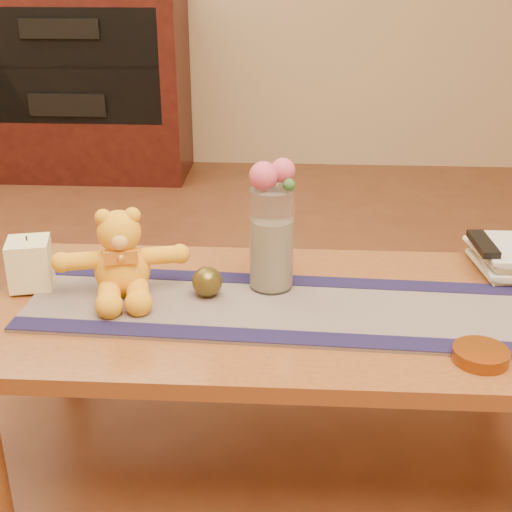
# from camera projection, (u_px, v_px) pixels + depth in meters

# --- Properties ---
(floor) EXTENTS (5.50, 5.50, 0.00)m
(floor) POSITION_uv_depth(u_px,v_px,m) (274.00, 453.00, 1.90)
(floor) COLOR #5A2E19
(floor) RESTS_ON ground
(coffee_table_top) EXTENTS (1.40, 0.70, 0.04)m
(coffee_table_top) POSITION_uv_depth(u_px,v_px,m) (276.00, 312.00, 1.72)
(coffee_table_top) COLOR brown
(coffee_table_top) RESTS_ON floor
(table_leg_bl) EXTENTS (0.07, 0.07, 0.41)m
(table_leg_bl) POSITION_uv_depth(u_px,v_px,m) (66.00, 326.00, 2.11)
(table_leg_bl) COLOR brown
(table_leg_bl) RESTS_ON floor
(table_leg_br) EXTENTS (0.07, 0.07, 0.41)m
(table_leg_br) POSITION_uv_depth(u_px,v_px,m) (498.00, 339.00, 2.05)
(table_leg_br) COLOR brown
(table_leg_br) RESTS_ON floor
(persian_runner) EXTENTS (1.21, 0.40, 0.01)m
(persian_runner) POSITION_uv_depth(u_px,v_px,m) (275.00, 308.00, 1.70)
(persian_runner) COLOR #181E43
(persian_runner) RESTS_ON coffee_table_top
(runner_border_near) EXTENTS (1.20, 0.11, 0.00)m
(runner_border_near) POSITION_uv_depth(u_px,v_px,m) (270.00, 336.00, 1.56)
(runner_border_near) COLOR #161339
(runner_border_near) RESTS_ON persian_runner
(runner_border_far) EXTENTS (1.20, 0.11, 0.00)m
(runner_border_far) POSITION_uv_depth(u_px,v_px,m) (279.00, 280.00, 1.82)
(runner_border_far) COLOR #161339
(runner_border_far) RESTS_ON persian_runner
(teddy_bear) EXTENTS (0.36, 0.32, 0.21)m
(teddy_bear) POSITION_uv_depth(u_px,v_px,m) (121.00, 253.00, 1.72)
(teddy_bear) COLOR #FEAF20
(teddy_bear) RESTS_ON persian_runner
(pillar_candle) EXTENTS (0.12, 0.12, 0.12)m
(pillar_candle) POSITION_uv_depth(u_px,v_px,m) (30.00, 263.00, 1.77)
(pillar_candle) COLOR #FFF4BB
(pillar_candle) RESTS_ON persian_runner
(candle_wick) EXTENTS (0.00, 0.00, 0.01)m
(candle_wick) POSITION_uv_depth(u_px,v_px,m) (27.00, 238.00, 1.75)
(candle_wick) COLOR black
(candle_wick) RESTS_ON pillar_candle
(glass_vase) EXTENTS (0.11, 0.11, 0.26)m
(glass_vase) POSITION_uv_depth(u_px,v_px,m) (272.00, 239.00, 1.74)
(glass_vase) COLOR silver
(glass_vase) RESTS_ON persian_runner
(potpourri_fill) EXTENTS (0.09, 0.09, 0.18)m
(potpourri_fill) POSITION_uv_depth(u_px,v_px,m) (271.00, 253.00, 1.76)
(potpourri_fill) COLOR beige
(potpourri_fill) RESTS_ON glass_vase
(rose_left) EXTENTS (0.07, 0.07, 0.07)m
(rose_left) POSITION_uv_depth(u_px,v_px,m) (264.00, 176.00, 1.67)
(rose_left) COLOR #D0496A
(rose_left) RESTS_ON glass_vase
(rose_right) EXTENTS (0.06, 0.06, 0.06)m
(rose_right) POSITION_uv_depth(u_px,v_px,m) (283.00, 170.00, 1.67)
(rose_right) COLOR #D0496A
(rose_right) RESTS_ON glass_vase
(blue_flower_back) EXTENTS (0.04, 0.04, 0.04)m
(blue_flower_back) POSITION_uv_depth(u_px,v_px,m) (277.00, 173.00, 1.71)
(blue_flower_back) COLOR #4C4AA1
(blue_flower_back) RESTS_ON glass_vase
(blue_flower_side) EXTENTS (0.04, 0.04, 0.04)m
(blue_flower_side) POSITION_uv_depth(u_px,v_px,m) (260.00, 178.00, 1.70)
(blue_flower_side) COLOR #4C4AA1
(blue_flower_side) RESTS_ON glass_vase
(leaf_sprig) EXTENTS (0.03, 0.03, 0.03)m
(leaf_sprig) POSITION_uv_depth(u_px,v_px,m) (289.00, 185.00, 1.66)
(leaf_sprig) COLOR #33662D
(leaf_sprig) RESTS_ON glass_vase
(bronze_ball) EXTENTS (0.10, 0.10, 0.08)m
(bronze_ball) POSITION_uv_depth(u_px,v_px,m) (207.00, 282.00, 1.73)
(bronze_ball) COLOR #52461B
(bronze_ball) RESTS_ON persian_runner
(book_bottom) EXTENTS (0.19, 0.24, 0.02)m
(book_bottom) POSITION_uv_depth(u_px,v_px,m) (478.00, 268.00, 1.89)
(book_bottom) COLOR beige
(book_bottom) RESTS_ON coffee_table_top
(book_lower) EXTENTS (0.17, 0.23, 0.02)m
(book_lower) POSITION_uv_depth(u_px,v_px,m) (482.00, 262.00, 1.88)
(book_lower) COLOR beige
(book_lower) RESTS_ON book_bottom
(book_upper) EXTENTS (0.20, 0.25, 0.02)m
(book_upper) POSITION_uv_depth(u_px,v_px,m) (478.00, 255.00, 1.88)
(book_upper) COLOR beige
(book_upper) RESTS_ON book_lower
(book_top) EXTENTS (0.17, 0.23, 0.02)m
(book_top) POSITION_uv_depth(u_px,v_px,m) (483.00, 249.00, 1.86)
(book_top) COLOR beige
(book_top) RESTS_ON book_upper
(tv_remote) EXTENTS (0.05, 0.16, 0.02)m
(tv_remote) POSITION_uv_depth(u_px,v_px,m) (483.00, 244.00, 1.85)
(tv_remote) COLOR black
(tv_remote) RESTS_ON book_top
(amber_dish) EXTENTS (0.12, 0.12, 0.03)m
(amber_dish) POSITION_uv_depth(u_px,v_px,m) (481.00, 355.00, 1.48)
(amber_dish) COLOR #BF5914
(amber_dish) RESTS_ON coffee_table_top
(media_cabinet) EXTENTS (1.20, 0.50, 1.10)m
(media_cabinet) POSITION_uv_depth(u_px,v_px,m) (79.00, 80.00, 4.00)
(media_cabinet) COLOR black
(media_cabinet) RESTS_ON floor
(cabinet_cavity) EXTENTS (1.02, 0.03, 0.61)m
(cabinet_cavity) POSITION_uv_depth(u_px,v_px,m) (65.00, 67.00, 3.74)
(cabinet_cavity) COLOR black
(cabinet_cavity) RESTS_ON media_cabinet
(cabinet_shelf) EXTENTS (1.02, 0.20, 0.02)m
(cabinet_shelf) POSITION_uv_depth(u_px,v_px,m) (70.00, 64.00, 3.82)
(cabinet_shelf) COLOR black
(cabinet_shelf) RESTS_ON media_cabinet
(stereo_upper) EXTENTS (0.42, 0.28, 0.10)m
(stereo_upper) POSITION_uv_depth(u_px,v_px,m) (67.00, 26.00, 3.76)
(stereo_upper) COLOR black
(stereo_upper) RESTS_ON media_cabinet
(stereo_lower) EXTENTS (0.42, 0.28, 0.12)m
(stereo_lower) POSITION_uv_depth(u_px,v_px,m) (74.00, 100.00, 3.92)
(stereo_lower) COLOR black
(stereo_lower) RESTS_ON media_cabinet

